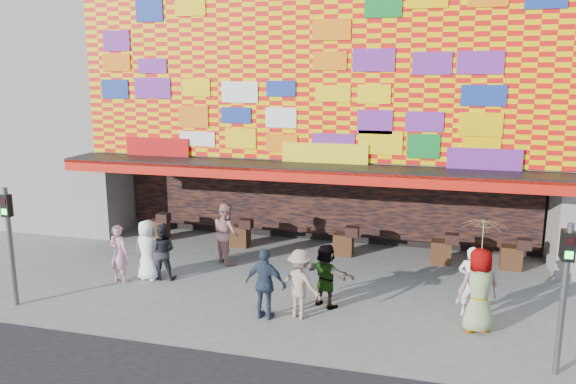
% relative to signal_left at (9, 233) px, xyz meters
% --- Properties ---
extents(ground, '(90.00, 90.00, 0.00)m').
position_rel_signal_left_xyz_m(ground, '(6.20, 1.50, -1.86)').
color(ground, slate).
rests_on(ground, ground).
extents(shop_building, '(15.20, 9.40, 10.00)m').
position_rel_signal_left_xyz_m(shop_building, '(6.20, 9.68, 3.37)').
color(shop_building, gray).
rests_on(shop_building, ground).
extents(neighbor_left, '(11.00, 8.00, 12.00)m').
position_rel_signal_left_xyz_m(neighbor_left, '(-6.80, 9.50, 4.14)').
color(neighbor_left, gray).
rests_on(neighbor_left, ground).
extents(signal_left, '(0.22, 0.20, 3.00)m').
position_rel_signal_left_xyz_m(signal_left, '(0.00, 0.00, 0.00)').
color(signal_left, '#59595B').
rests_on(signal_left, ground).
extents(signal_right, '(0.22, 0.20, 3.00)m').
position_rel_signal_left_xyz_m(signal_right, '(12.40, 0.00, 0.00)').
color(signal_right, '#59595B').
rests_on(signal_right, ground).
extents(ped_a, '(0.84, 0.54, 1.71)m').
position_rel_signal_left_xyz_m(ped_a, '(2.29, 2.50, -1.01)').
color(ped_a, white).
rests_on(ped_a, ground).
extents(ped_b, '(0.65, 0.48, 1.64)m').
position_rel_signal_left_xyz_m(ped_b, '(1.64, 2.10, -1.04)').
color(ped_b, pink).
rests_on(ped_b, ground).
extents(ped_c, '(0.89, 0.77, 1.60)m').
position_rel_signal_left_xyz_m(ped_c, '(2.67, 2.63, -1.06)').
color(ped_c, black).
rests_on(ped_c, ground).
extents(ped_d, '(1.22, 0.94, 1.66)m').
position_rel_signal_left_xyz_m(ped_d, '(7.02, 1.19, -1.03)').
color(ped_d, gray).
rests_on(ped_d, ground).
extents(ped_e, '(1.04, 0.51, 1.71)m').
position_rel_signal_left_xyz_m(ped_e, '(6.25, 0.91, -1.01)').
color(ped_e, '#2C384D').
rests_on(ped_e, ground).
extents(ped_f, '(1.54, 1.09, 1.60)m').
position_rel_signal_left_xyz_m(ped_f, '(7.47, 1.98, -1.06)').
color(ped_f, gray).
rests_on(ped_f, ground).
extents(ped_g, '(1.09, 0.88, 1.93)m').
position_rel_signal_left_xyz_m(ped_g, '(11.02, 1.53, -0.90)').
color(ped_g, gray).
rests_on(ped_g, ground).
extents(ped_h, '(0.72, 0.58, 1.72)m').
position_rel_signal_left_xyz_m(ped_h, '(10.89, 2.31, -1.00)').
color(ped_h, white).
rests_on(ped_h, ground).
extents(ped_i, '(1.14, 1.13, 1.86)m').
position_rel_signal_left_xyz_m(ped_i, '(3.88, 4.43, -0.93)').
color(ped_i, tan).
rests_on(ped_i, ground).
extents(parasol, '(1.12, 1.14, 1.84)m').
position_rel_signal_left_xyz_m(parasol, '(11.02, 1.53, 0.28)').
color(parasol, '#D4B086').
rests_on(parasol, ground).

